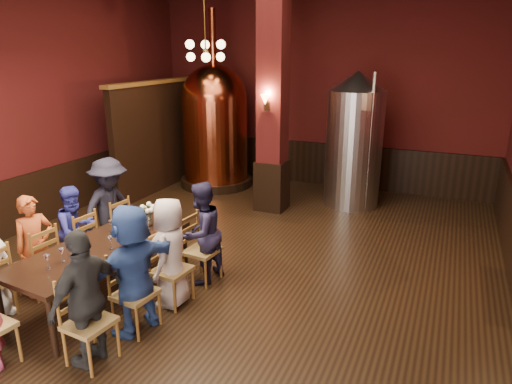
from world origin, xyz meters
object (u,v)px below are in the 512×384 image
at_px(copper_kettle, 215,125).
at_px(rose_vase, 147,211).
at_px(steel_vessel, 354,140).
at_px(person_2, 76,231).
at_px(dining_table, 102,250).
at_px(person_1, 35,246).

xyz_separation_m(copper_kettle, rose_vase, (1.31, -4.42, -0.48)).
height_order(steel_vessel, rose_vase, steel_vessel).
bearing_deg(copper_kettle, person_2, -86.02).
height_order(person_2, rose_vase, person_2).
bearing_deg(person_2, copper_kettle, 13.39).
bearing_deg(dining_table, steel_vessel, 72.37).
relative_size(dining_table, person_1, 1.81).
distance_m(person_1, steel_vessel, 6.15).
bearing_deg(dining_table, person_1, -158.78).
bearing_deg(person_1, steel_vessel, -9.87).
bearing_deg(rose_vase, copper_kettle, 106.48).
bearing_deg(copper_kettle, dining_table, -77.53).
bearing_deg(copper_kettle, person_1, -87.11).
bearing_deg(dining_table, rose_vase, 83.85).
relative_size(person_1, copper_kettle, 0.34).
xyz_separation_m(dining_table, steel_vessel, (2.12, 5.07, 0.68)).
distance_m(person_2, copper_kettle, 4.88).
distance_m(dining_table, person_1, 0.91).
xyz_separation_m(copper_kettle, steel_vessel, (3.28, -0.13, -0.09)).
bearing_deg(steel_vessel, dining_table, -112.72).
bearing_deg(steel_vessel, copper_kettle, 177.70).
bearing_deg(copper_kettle, steel_vessel, -2.30).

